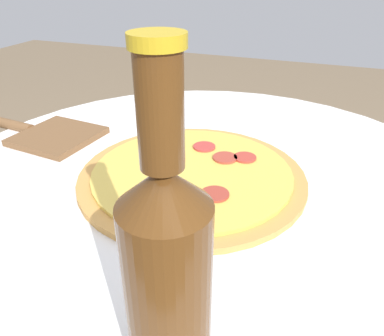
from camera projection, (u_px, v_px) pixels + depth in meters
The scene contains 4 objects.
table at pixel (204, 268), 0.71m from camera, with size 0.90×0.90×0.74m.
pizza at pixel (192, 175), 0.59m from camera, with size 0.36×0.36×0.02m.
beer_bottle at pixel (167, 275), 0.27m from camera, with size 0.07×0.07×0.28m.
pizza_paddle at pixel (49, 134), 0.74m from camera, with size 0.26×0.15×0.02m.
Camera 1 is at (0.16, -0.50, 1.05)m, focal length 35.00 mm.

